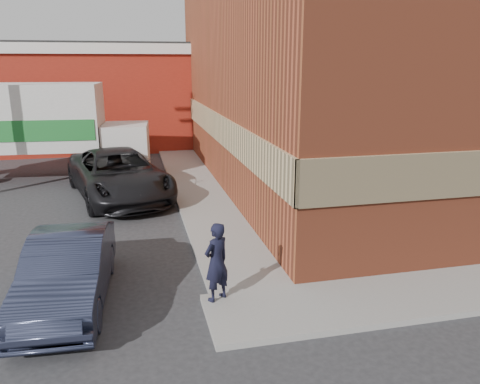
{
  "coord_description": "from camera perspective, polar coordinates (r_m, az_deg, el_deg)",
  "views": [
    {
      "loc": [
        -1.64,
        -8.43,
        4.62
      ],
      "look_at": [
        0.99,
        2.86,
        1.39
      ],
      "focal_mm": 35.0,
      "sensor_mm": 36.0,
      "label": 1
    }
  ],
  "objects": [
    {
      "name": "ground",
      "position": [
        9.75,
        -1.9,
        -12.72
      ],
      "size": [
        90.0,
        90.0,
        0.0
      ],
      "primitive_type": "plane",
      "color": "#28282B",
      "rests_on": "ground"
    },
    {
      "name": "brick_building",
      "position": [
        20.15,
        17.72,
        15.05
      ],
      "size": [
        14.25,
        18.25,
        9.36
      ],
      "color": "brown",
      "rests_on": "ground"
    },
    {
      "name": "sidewalk_west",
      "position": [
        18.15,
        -5.59,
        0.95
      ],
      "size": [
        1.8,
        18.0,
        0.12
      ],
      "primitive_type": "cube",
      "color": "gray",
      "rests_on": "ground"
    },
    {
      "name": "warehouse",
      "position": [
        28.82,
        -22.19,
        10.85
      ],
      "size": [
        16.3,
        8.3,
        5.6
      ],
      "color": "maroon",
      "rests_on": "ground"
    },
    {
      "name": "man",
      "position": [
        9.09,
        -2.89,
        -8.52
      ],
      "size": [
        0.69,
        0.63,
        1.58
      ],
      "primitive_type": "imported",
      "rotation": [
        0.0,
        0.0,
        3.71
      ],
      "color": "black",
      "rests_on": "sidewalk_south"
    },
    {
      "name": "sedan",
      "position": [
        9.85,
        -20.26,
        -8.98
      ],
      "size": [
        1.68,
        4.23,
        1.37
      ],
      "primitive_type": "imported",
      "rotation": [
        0.0,
        0.0,
        -0.06
      ],
      "color": "#272C41",
      "rests_on": "ground"
    },
    {
      "name": "suv_a",
      "position": [
        16.84,
        -14.57,
        2.07
      ],
      "size": [
        4.12,
        6.48,
        1.67
      ],
      "primitive_type": "imported",
      "rotation": [
        0.0,
        0.0,
        0.24
      ],
      "color": "black",
      "rests_on": "ground"
    },
    {
      "name": "box_truck",
      "position": [
        20.35,
        -22.78,
        7.54
      ],
      "size": [
        7.88,
        2.89,
        3.81
      ],
      "rotation": [
        0.0,
        0.0,
        -0.08
      ],
      "color": "silver",
      "rests_on": "ground"
    }
  ]
}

